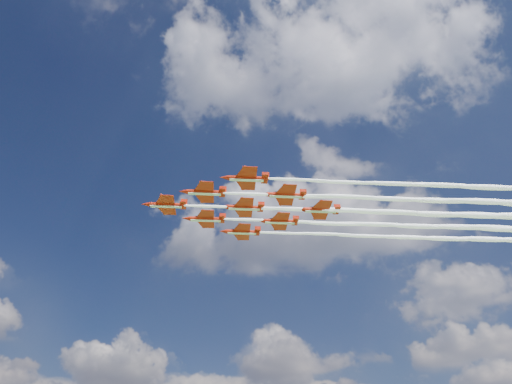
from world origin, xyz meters
TOP-DOWN VIEW (x-y plane):
  - jet_lead at (21.86, 3.23)m, footprint 96.31×36.86m
  - jet_row2_port at (34.23, -0.16)m, footprint 96.31×36.86m
  - jet_row2_starb at (29.56, 13.48)m, footprint 96.31×36.86m
  - jet_row3_port at (46.60, -3.55)m, footprint 96.31×36.86m
  - jet_row3_centre at (41.94, 10.09)m, footprint 96.31×36.86m
  - jet_row3_starb at (37.27, 23.73)m, footprint 96.31×36.86m
  - jet_row4_port at (54.31, 6.70)m, footprint 96.31×36.86m
  - jet_row4_starb at (49.65, 20.35)m, footprint 96.31×36.86m
  - jet_tail at (62.02, 16.96)m, footprint 96.31×36.86m

SIDE VIEW (x-z plane):
  - jet_lead at x=21.86m, z-range 85.13..88.20m
  - jet_row2_port at x=34.23m, z-range 85.13..88.20m
  - jet_row2_starb at x=29.56m, z-range 85.13..88.20m
  - jet_row3_port at x=46.60m, z-range 85.13..88.20m
  - jet_row3_centre at x=41.94m, z-range 85.13..88.20m
  - jet_row3_starb at x=37.27m, z-range 85.13..88.20m
  - jet_row4_port at x=54.31m, z-range 85.13..88.20m
  - jet_row4_starb at x=49.65m, z-range 85.13..88.20m
  - jet_tail at x=62.02m, z-range 85.13..88.20m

